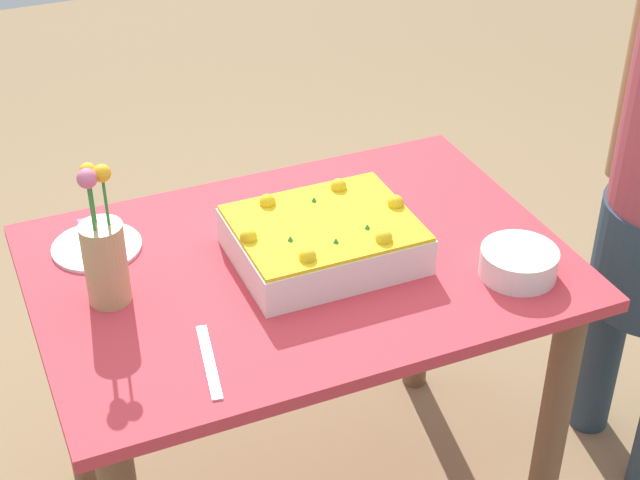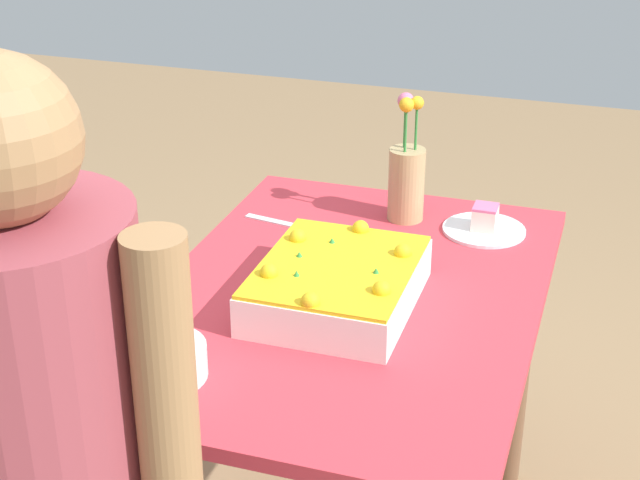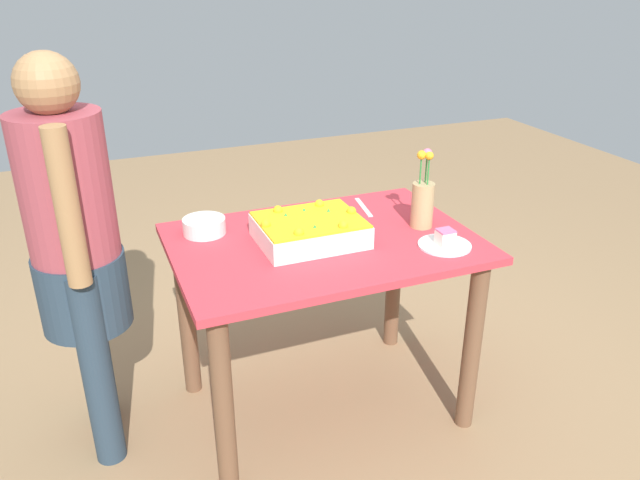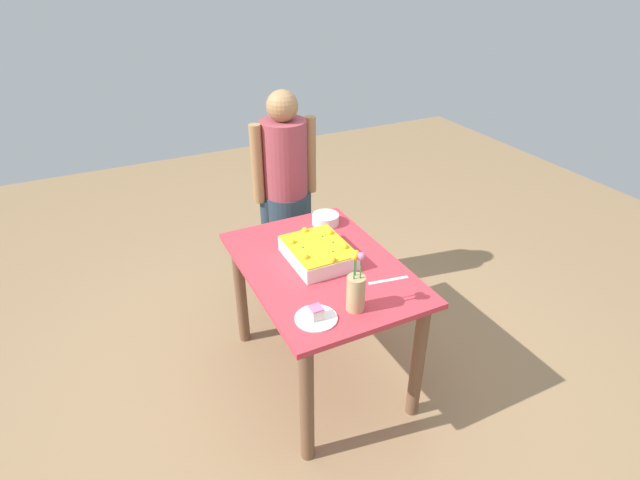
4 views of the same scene
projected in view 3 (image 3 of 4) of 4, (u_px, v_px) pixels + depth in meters
name	position (u px, v px, depth m)	size (l,w,h in m)	color
ground_plane	(323.00, 404.00, 2.67)	(8.00, 8.00, 0.00)	#957450
dining_table	(324.00, 275.00, 2.41)	(1.13, 0.79, 0.78)	#CB3440
sheet_cake	(310.00, 230.00, 2.31)	(0.38, 0.31, 0.11)	white
serving_plate_with_slice	(445.00, 242.00, 2.29)	(0.20, 0.20, 0.07)	white
cake_knife	(363.00, 207.00, 2.64)	(0.21, 0.02, 0.00)	silver
flower_vase	(423.00, 200.00, 2.42)	(0.09, 0.09, 0.31)	tan
fruit_bowl	(204.00, 226.00, 2.39)	(0.16, 0.16, 0.06)	silver
person_standing	(75.00, 241.00, 2.15)	(0.31, 0.45, 1.49)	#283A49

